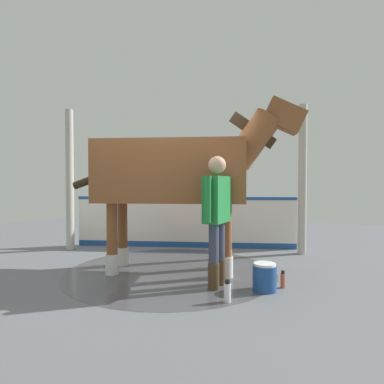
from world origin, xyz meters
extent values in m
cube|color=slate|center=(0.00, 0.00, -0.01)|extent=(16.00, 16.00, 0.02)
cylinder|color=#4C4C54|center=(0.13, -0.10, 0.00)|extent=(3.26, 3.26, 0.00)
cube|color=white|center=(1.81, 0.73, 0.51)|extent=(2.12, 4.23, 1.02)
cube|color=#1E4C99|center=(1.81, 0.73, 1.05)|extent=(2.14, 4.24, 0.06)
cube|color=#1E4C99|center=(1.81, 0.73, 0.06)|extent=(2.12, 4.23, 0.12)
cylinder|color=#B7B2A8|center=(2.46, -1.57, 1.44)|extent=(0.16, 0.16, 2.89)
cylinder|color=#B7B2A8|center=(0.39, 2.65, 1.44)|extent=(0.16, 0.16, 2.89)
cube|color=brown|center=(0.13, -0.10, 1.55)|extent=(1.84, 2.44, 0.94)
cylinder|color=brown|center=(0.73, -0.75, 0.54)|extent=(0.16, 0.16, 1.08)
cylinder|color=silver|center=(0.73, -0.75, 0.15)|extent=(0.20, 0.20, 0.30)
cylinder|color=brown|center=(0.27, -0.98, 0.54)|extent=(0.16, 0.16, 1.08)
cylinder|color=silver|center=(0.27, -0.98, 0.15)|extent=(0.20, 0.20, 0.30)
cylinder|color=brown|center=(-0.02, 0.79, 0.54)|extent=(0.16, 0.16, 1.08)
cylinder|color=silver|center=(-0.02, 0.79, 0.15)|extent=(0.20, 0.20, 0.30)
cylinder|color=brown|center=(-0.48, 0.56, 0.54)|extent=(0.16, 0.16, 1.08)
cylinder|color=silver|center=(-0.48, 0.56, 0.15)|extent=(0.20, 0.20, 0.30)
cylinder|color=brown|center=(0.68, -1.22, 2.04)|extent=(0.74, 0.93, 0.93)
cube|color=#382819|center=(0.68, -1.22, 2.18)|extent=(0.37, 0.67, 0.57)
cube|color=brown|center=(0.88, -1.64, 2.38)|extent=(0.54, 0.71, 0.56)
cylinder|color=#382819|center=(-0.42, 1.01, 1.45)|extent=(0.42, 0.68, 0.35)
cylinder|color=#47331E|center=(-0.30, -1.07, 0.17)|extent=(0.15, 0.15, 0.34)
cylinder|color=#383D51|center=(-0.30, -1.07, 0.60)|extent=(0.13, 0.13, 0.52)
cylinder|color=#47331E|center=(-0.08, -1.05, 0.17)|extent=(0.15, 0.15, 0.34)
cylinder|color=#383D51|center=(-0.08, -1.05, 0.60)|extent=(0.13, 0.13, 0.52)
cube|color=#1E7F38|center=(-0.19, -1.06, 1.16)|extent=(0.52, 0.26, 0.61)
cylinder|color=#1E7F38|center=(-0.49, -1.09, 1.18)|extent=(0.09, 0.09, 0.58)
cylinder|color=#1E7F38|center=(0.11, -1.04, 1.18)|extent=(0.09, 0.09, 0.58)
sphere|color=tan|center=(-0.19, -1.06, 1.61)|extent=(0.23, 0.23, 0.23)
cylinder|color=#1E478C|center=(-0.01, -1.65, 0.16)|extent=(0.30, 0.30, 0.32)
cylinder|color=white|center=(-0.01, -1.65, 0.34)|extent=(0.28, 0.28, 0.03)
cylinder|color=white|center=(-0.62, -1.42, 0.11)|extent=(0.08, 0.08, 0.22)
cylinder|color=black|center=(-0.62, -1.42, 0.24)|extent=(0.06, 0.06, 0.05)
cylinder|color=#CC5933|center=(0.22, -1.82, 0.09)|extent=(0.06, 0.06, 0.19)
cylinder|color=black|center=(0.22, -1.82, 0.21)|extent=(0.04, 0.04, 0.04)
camera|label=1|loc=(-3.97, -2.98, 1.38)|focal=30.10mm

